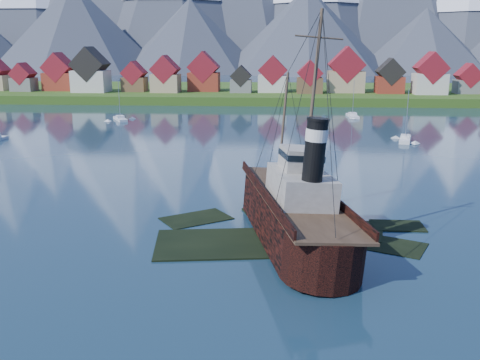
# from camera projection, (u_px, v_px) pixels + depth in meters

# --- Properties ---
(ground) EXTENTS (1400.00, 1400.00, 0.00)m
(ground) POSITION_uv_depth(u_px,v_px,m) (269.00, 238.00, 58.83)
(ground) COLOR #183144
(ground) RESTS_ON ground
(shoal) EXTENTS (31.71, 21.24, 1.14)m
(shoal) POSITION_uv_depth(u_px,v_px,m) (285.00, 235.00, 60.87)
(shoal) COLOR black
(shoal) RESTS_ON ground
(shore_bank) EXTENTS (600.00, 80.00, 3.20)m
(shore_bank) POSITION_uv_depth(u_px,v_px,m) (278.00, 96.00, 223.19)
(shore_bank) COLOR #2B4E16
(shore_bank) RESTS_ON ground
(seawall) EXTENTS (600.00, 2.50, 2.00)m
(seawall) POSITION_uv_depth(u_px,v_px,m) (277.00, 106.00, 186.45)
(seawall) COLOR #3F3D38
(seawall) RESTS_ON ground
(town) EXTENTS (250.96, 16.69, 17.30)m
(town) POSITION_uv_depth(u_px,v_px,m) (192.00, 76.00, 206.15)
(town) COLOR maroon
(town) RESTS_ON ground
(tugboat_wreck) EXTENTS (7.43, 32.02, 25.37)m
(tugboat_wreck) POSITION_uv_depth(u_px,v_px,m) (292.00, 207.00, 59.23)
(tugboat_wreck) COLOR black
(tugboat_wreck) RESTS_ON ground
(sailboat_c) EXTENTS (6.20, 8.76, 11.35)m
(sailboat_c) POSITION_uv_depth(u_px,v_px,m) (120.00, 119.00, 150.83)
(sailboat_c) COLOR silver
(sailboat_c) RESTS_ON ground
(sailboat_d) EXTENTS (4.39, 9.11, 12.07)m
(sailboat_d) POSITION_uv_depth(u_px,v_px,m) (405.00, 140.00, 117.92)
(sailboat_d) COLOR silver
(sailboat_d) RESTS_ON ground
(sailboat_e) EXTENTS (2.90, 9.73, 11.16)m
(sailboat_e) POSITION_uv_depth(u_px,v_px,m) (352.00, 116.00, 157.58)
(sailboat_e) COLOR silver
(sailboat_e) RESTS_ON ground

